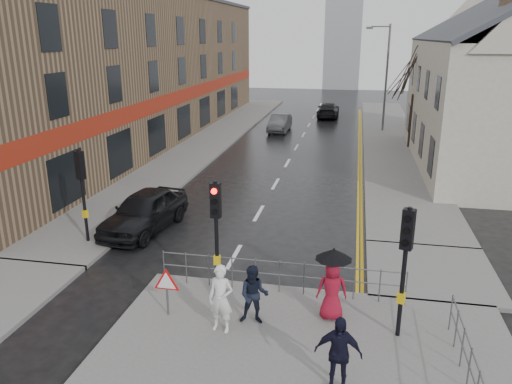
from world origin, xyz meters
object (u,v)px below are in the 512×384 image
at_px(pedestrian_a, 221,299).
at_px(car_parked, 144,211).
at_px(pedestrian_b, 254,295).
at_px(car_mid, 280,123).
at_px(pedestrian_d, 338,353).
at_px(pedestrian_with_umbrella, 332,280).

xyz_separation_m(pedestrian_a, car_parked, (-4.80, 6.36, -0.24)).
distance_m(pedestrian_a, pedestrian_b, 0.90).
height_order(pedestrian_b, car_mid, pedestrian_b).
bearing_deg(pedestrian_b, pedestrian_a, -150.33).
relative_size(pedestrian_d, car_mid, 0.43).
distance_m(pedestrian_b, pedestrian_d, 3.10).
distance_m(pedestrian_a, pedestrian_d, 3.40).
xyz_separation_m(car_parked, car_mid, (1.98, 21.92, -0.13)).
bearing_deg(pedestrian_d, pedestrian_b, 137.42).
xyz_separation_m(pedestrian_a, pedestrian_with_umbrella, (2.70, 1.13, 0.21)).
height_order(pedestrian_a, pedestrian_d, pedestrian_a).
relative_size(pedestrian_with_umbrella, car_parked, 0.43).
bearing_deg(pedestrian_b, pedestrian_with_umbrella, 12.77).
distance_m(pedestrian_d, car_parked, 11.16).
bearing_deg(pedestrian_d, car_parked, 135.56).
relative_size(pedestrian_a, pedestrian_with_umbrella, 0.90).
bearing_deg(pedestrian_b, car_mid, 92.59).
bearing_deg(car_mid, pedestrian_with_umbrella, -77.19).
bearing_deg(pedestrian_with_umbrella, car_parked, 145.14).
height_order(pedestrian_a, car_parked, pedestrian_a).
distance_m(pedestrian_with_umbrella, car_mid, 27.72).
bearing_deg(pedestrian_with_umbrella, pedestrian_b, -162.50).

